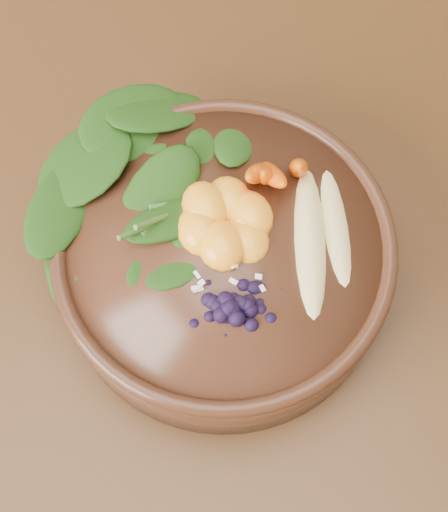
{
  "coord_description": "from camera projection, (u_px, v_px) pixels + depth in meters",
  "views": [
    {
      "loc": [
        0.06,
        -0.18,
        1.28
      ],
      "look_at": [
        0.14,
        0.02,
        0.79
      ],
      "focal_mm": 50.0,
      "sensor_mm": 36.0,
      "label": 1
    }
  ],
  "objects": [
    {
      "name": "carrot_cluster",
      "position": [
        281.0,
        135.0,
        0.5
      ],
      "size": [
        0.06,
        0.06,
        0.07
      ],
      "primitive_type": null,
      "rotation": [
        0.0,
        0.0,
        -0.33
      ],
      "color": "#F96203",
      "rests_on": "stoneware_bowl"
    },
    {
      "name": "dining_table",
      "position": [
        83.0,
        390.0,
        0.63
      ],
      "size": [
        1.6,
        0.9,
        0.75
      ],
      "color": "#331C0C",
      "rests_on": "ground"
    },
    {
      "name": "kale_heap",
      "position": [
        167.0,
        170.0,
        0.51
      ],
      "size": [
        0.2,
        0.19,
        0.04
      ],
      "primitive_type": null,
      "rotation": [
        0.0,
        0.0,
        -0.33
      ],
      "color": "#1E4111",
      "rests_on": "stoneware_bowl"
    },
    {
      "name": "banana_halves",
      "position": [
        325.0,
        226.0,
        0.5
      ],
      "size": [
        0.09,
        0.13,
        0.02
      ],
      "rotation": [
        0.0,
        0.0,
        -0.33
      ],
      "color": "#E0CC84",
      "rests_on": "stoneware_bowl"
    },
    {
      "name": "mandarin_cluster",
      "position": [
        225.0,
        215.0,
        0.5
      ],
      "size": [
        0.09,
        0.1,
        0.03
      ],
      "primitive_type": null,
      "rotation": [
        0.0,
        0.0,
        -0.33
      ],
      "color": "orange",
      "rests_on": "stoneware_bowl"
    },
    {
      "name": "blueberry_pile",
      "position": [
        232.0,
        302.0,
        0.47
      ],
      "size": [
        0.14,
        0.12,
        0.03
      ],
      "primitive_type": null,
      "rotation": [
        0.0,
        0.0,
        -0.33
      ],
      "color": "black",
      "rests_on": "stoneware_bowl"
    },
    {
      "name": "stoneware_bowl",
      "position": [
        224.0,
        261.0,
        0.54
      ],
      "size": [
        0.31,
        0.31,
        0.07
      ],
      "primitive_type": "cylinder",
      "rotation": [
        0.0,
        0.0,
        -0.33
      ],
      "color": "#3D2316",
      "rests_on": "dining_table"
    },
    {
      "name": "coconut_flakes",
      "position": [
        228.0,
        263.0,
        0.5
      ],
      "size": [
        0.09,
        0.08,
        0.01
      ],
      "primitive_type": null,
      "rotation": [
        0.0,
        0.0,
        -0.33
      ],
      "color": "white",
      "rests_on": "stoneware_bowl"
    },
    {
      "name": "ground",
      "position": [
        152.0,
        479.0,
        1.23
      ],
      "size": [
        4.0,
        4.0,
        0.0
      ],
      "primitive_type": "plane",
      "color": "#381E0F",
      "rests_on": "ground"
    }
  ]
}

